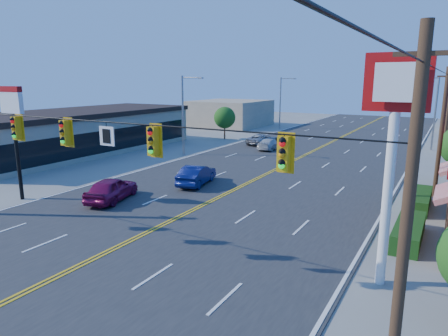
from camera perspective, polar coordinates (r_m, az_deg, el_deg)
The scene contains 18 objects.
ground at distance 18.52m, azimuth -17.97°, elevation -12.33°, with size 160.00×160.00×0.00m, color gray.
road at distance 34.41m, azimuth 7.32°, elevation -0.30°, with size 20.00×120.00×0.06m, color #2D2D30.
signal_span at distance 17.20m, azimuth -19.33°, elevation 2.76°, with size 24.32×0.34×9.00m.
kfc_pylon at distance 15.23m, azimuth 23.11°, elevation 5.70°, with size 2.20×0.36×8.50m.
strip_mall at distance 45.63m, azimuth -20.19°, elevation 5.01°, with size 10.40×26.40×4.40m.
pizza_hut_sign at distance 28.25m, azimuth -27.87°, elevation 6.18°, with size 1.90×0.30×6.85m.
streetlight_se at distance 25.31m, azimuth 25.22°, elevation 4.34°, with size 2.55×0.25×8.00m.
streetlight_ne at distance 49.18m, azimuth 27.76°, elevation 7.49°, with size 2.55×0.25×8.00m.
streetlight_sw at distance 40.71m, azimuth -5.67°, elevation 8.10°, with size 2.55×0.25×8.00m.
streetlight_nw at distance 63.65m, azimuth 8.22°, elevation 9.59°, with size 2.55×0.25×8.00m.
utility_pole_near at distance 29.25m, azimuth 28.61°, elevation 4.32°, with size 0.28×0.28×8.40m, color #47301E.
utility_pole_mid at distance 47.17m, azimuth 29.31°, elevation 6.79°, with size 0.28×0.28×8.40m, color #47301E.
tree_west at distance 52.12m, azimuth 0.09°, elevation 7.21°, with size 2.80×2.80×4.20m.
bld_west_far at distance 67.76m, azimuth 0.84°, elevation 7.84°, with size 11.00×12.00×4.20m, color tan.
car_magenta at distance 26.36m, azimuth -15.76°, elevation -3.01°, with size 1.78×4.44×1.51m, color maroon.
car_blue at distance 29.31m, azimuth -3.94°, elevation -1.09°, with size 1.52×4.36×1.44m, color #0E1855.
car_white at distance 44.38m, azimuth 6.57°, elevation 3.35°, with size 1.68×4.13×1.20m, color silver.
car_silver at distance 47.64m, azimuth 5.54°, elevation 4.03°, with size 2.10×4.55×1.26m, color #98979C.
Camera 1 is at (12.78, -11.05, 7.58)m, focal length 32.00 mm.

